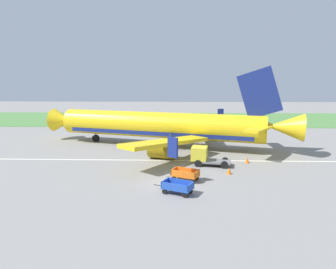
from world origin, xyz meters
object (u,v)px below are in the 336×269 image
Objects in this scene: airplane at (165,126)px; traffic_cone_by_carts at (229,171)px; baggage_cart_nearest at (177,187)px; traffic_cone_mid_apron at (247,160)px; baggage_cart_second_in_row at (185,174)px; traffic_cone_near_plane at (176,171)px; service_truck_beside_carts at (204,156)px.

airplane is 54.50× the size of traffic_cone_by_carts.
baggage_cart_nearest reaches higher than traffic_cone_mid_apron.
baggage_cart_second_in_row is 5.21× the size of traffic_cone_by_carts.
airplane reaches higher than traffic_cone_mid_apron.
service_truck_beside_carts is at bearing 48.01° from traffic_cone_near_plane.
airplane is 14.97m from traffic_cone_by_carts.
baggage_cart_second_in_row is 5.11× the size of traffic_cone_near_plane.
baggage_cart_second_in_row is at bearing -155.20° from traffic_cone_by_carts.
airplane is at bearing 99.40° from baggage_cart_second_in_row.
baggage_cart_nearest is 9.43m from service_truck_beside_carts.
service_truck_beside_carts is at bearing 67.70° from baggage_cart_second_in_row.
baggage_cart_nearest is 5.11× the size of traffic_cone_near_plane.
traffic_cone_by_carts is at bearing 24.80° from baggage_cart_second_in_row.
traffic_cone_mid_apron is (5.18, 1.03, -0.77)m from service_truck_beside_carts.
airplane reaches higher than service_truck_beside_carts.
traffic_cone_near_plane is (-3.06, -3.40, -0.75)m from service_truck_beside_carts.
traffic_cone_mid_apron is at bearing 11.27° from service_truck_beside_carts.
service_truck_beside_carts is 6.74× the size of traffic_cone_near_plane.
baggage_cart_nearest is 1.00× the size of baggage_cart_second_in_row.
airplane is 15.43m from baggage_cart_second_in_row.
service_truck_beside_carts is 4.13m from traffic_cone_by_carts.
traffic_cone_mid_apron is at bearing 56.94° from traffic_cone_by_carts.
airplane is 10.88m from service_truck_beside_carts.
traffic_cone_mid_apron is 5.16m from traffic_cone_by_carts.
airplane is 10.46× the size of baggage_cart_second_in_row.
traffic_cone_mid_apron is 0.97× the size of traffic_cone_by_carts.
baggage_cart_second_in_row is 5.39× the size of traffic_cone_mid_apron.
airplane is 7.93× the size of service_truck_beside_carts.
baggage_cart_nearest is 12.88m from traffic_cone_mid_apron.
traffic_cone_by_carts is at bearing -61.29° from airplane.
baggage_cart_second_in_row is at bearing -67.28° from traffic_cone_near_plane.
airplane reaches higher than traffic_cone_by_carts.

